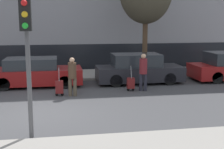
% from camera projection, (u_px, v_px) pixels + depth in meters
% --- Properties ---
extents(ground_plane, '(80.00, 80.00, 0.00)m').
position_uv_depth(ground_plane, '(39.00, 114.00, 10.47)').
color(ground_plane, '#424244').
extents(sidewalk_far, '(28.00, 3.00, 0.12)m').
position_uv_depth(sidewalk_far, '(47.00, 76.00, 17.25)').
color(sidewalk_far, gray).
rests_on(sidewalk_far, ground_plane).
extents(parked_car_1, '(4.34, 1.84, 1.35)m').
position_uv_depth(parked_car_1, '(35.00, 73.00, 14.75)').
color(parked_car_1, maroon).
rests_on(parked_car_1, ground_plane).
extents(parked_car_2, '(4.25, 1.71, 1.46)m').
position_uv_depth(parked_car_2, '(138.00, 70.00, 15.48)').
color(parked_car_2, black).
rests_on(parked_car_2, ground_plane).
extents(pedestrian_left, '(0.35, 0.34, 1.61)m').
position_uv_depth(pedestrian_left, '(72.00, 74.00, 12.77)').
color(pedestrian_left, '#4C4233').
rests_on(pedestrian_left, ground_plane).
extents(trolley_left, '(0.34, 0.29, 1.18)m').
position_uv_depth(trolley_left, '(59.00, 87.00, 12.87)').
color(trolley_left, maroon).
rests_on(trolley_left, ground_plane).
extents(pedestrian_right, '(0.35, 0.34, 1.66)m').
position_uv_depth(pedestrian_right, '(143.00, 70.00, 13.71)').
color(pedestrian_right, '#23232D').
rests_on(pedestrian_right, ground_plane).
extents(trolley_right, '(0.34, 0.29, 1.13)m').
position_uv_depth(trolley_right, '(131.00, 83.00, 13.79)').
color(trolley_right, maroon).
rests_on(trolley_right, ground_plane).
extents(traffic_light, '(0.28, 0.47, 3.65)m').
position_uv_depth(traffic_light, '(27.00, 41.00, 7.71)').
color(traffic_light, '#515154').
rests_on(traffic_light, ground_plane).
extents(parked_bicycle, '(1.77, 0.06, 0.96)m').
position_uv_depth(parked_bicycle, '(36.00, 69.00, 16.71)').
color(parked_bicycle, black).
rests_on(parked_bicycle, sidewalk_far).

